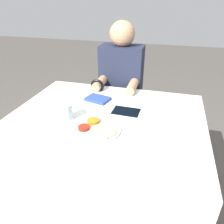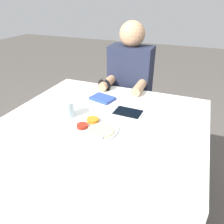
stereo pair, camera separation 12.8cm
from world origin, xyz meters
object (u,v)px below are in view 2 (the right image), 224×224
(drinking_glass, at_px, (68,109))
(tablet_device, at_px, (128,113))
(person_diner, at_px, (129,96))
(red_notebook, at_px, (103,99))
(thali_tray, at_px, (94,128))

(drinking_glass, bearing_deg, tablet_device, 27.85)
(tablet_device, height_order, person_diner, person_diner)
(person_diner, bearing_deg, red_notebook, -99.24)
(tablet_device, bearing_deg, person_diner, 106.46)
(red_notebook, height_order, drinking_glass, drinking_glass)
(thali_tray, bearing_deg, drinking_glass, 160.85)
(thali_tray, height_order, red_notebook, thali_tray)
(red_notebook, distance_m, tablet_device, 0.26)
(thali_tray, bearing_deg, person_diner, 93.24)
(tablet_device, distance_m, person_diner, 0.60)
(tablet_device, bearing_deg, thali_tray, -115.41)
(red_notebook, xyz_separation_m, person_diner, (0.07, 0.43, -0.15))
(red_notebook, bearing_deg, drinking_glass, -108.02)
(person_diner, xyz_separation_m, drinking_glass, (-0.17, -0.73, 0.19))
(thali_tray, relative_size, tablet_device, 1.43)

